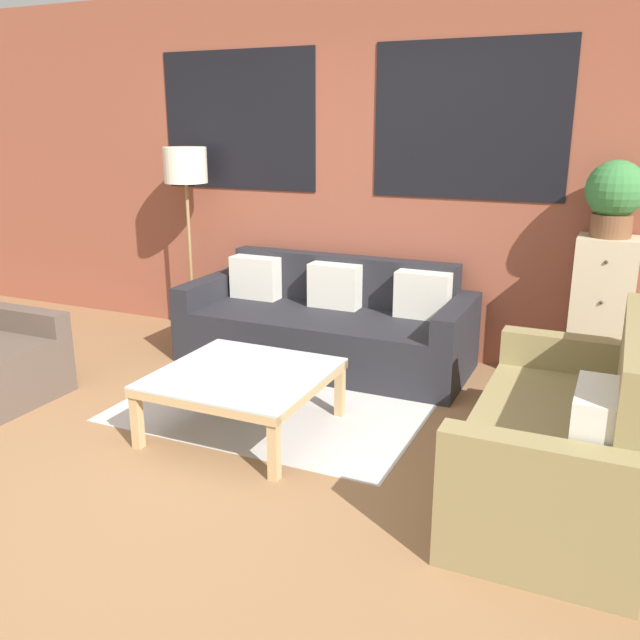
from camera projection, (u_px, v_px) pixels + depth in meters
The scene contains 9 objects.
ground_plane at pixel (170, 474), 3.59m from camera, with size 16.00×16.00×0.00m, color #8E6642.
wall_back_brick at pixel (347, 173), 5.32m from camera, with size 8.40×0.09×2.80m.
rug at pixel (289, 395), 4.61m from camera, with size 1.94×1.76×0.00m.
couch_dark at pixel (327, 326), 5.20m from camera, with size 2.19×0.88×0.78m.
settee_vintage at pixel (567, 442), 3.27m from camera, with size 0.80×1.59×0.92m.
coffee_table at pixel (243, 380), 4.00m from camera, with size 0.96×0.96×0.38m.
floor_lamp at pixel (186, 175), 5.54m from camera, with size 0.35×0.35×1.60m.
drawer_cabinet at pixel (600, 316), 4.57m from camera, with size 0.39×0.36×1.07m.
potted_plant at pixel (615, 195), 4.35m from camera, with size 0.37×0.37×0.49m.
Camera 1 is at (2.05, -2.60, 1.79)m, focal length 38.00 mm.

